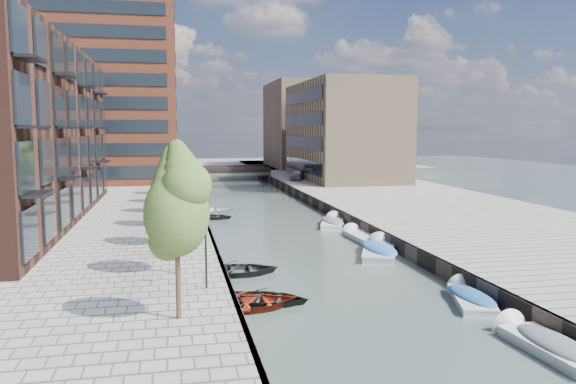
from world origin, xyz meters
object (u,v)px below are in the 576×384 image
object	(u,v)px
sloop_2	(251,308)
motorboat_3	(379,251)
tree_5	(173,159)
motorboat_0	(470,298)
tree_3	(174,169)
sloop_0	(237,274)
motorboat_1	(546,345)
tree_2	(175,177)
tree_6	(173,156)
tree_1	(175,189)
bridge	(228,172)
motorboat_4	(333,223)
car	(298,175)
sloop_4	(210,219)
motorboat_2	(360,237)
tree_4	(174,164)
tree_0	(177,209)
sloop_1	(264,303)
sloop_3	(210,214)

from	to	relation	value
sloop_2	motorboat_3	size ratio (longest dim) A/B	0.76
tree_5	motorboat_0	xyz separation A→B (m)	(13.85, -32.46, -5.12)
tree_3	sloop_2	world-z (taller)	tree_3
tree_3	sloop_0	bearing A→B (deg)	-73.11
motorboat_1	tree_2	bearing A→B (deg)	127.72
tree_5	tree_6	xyz separation A→B (m)	(0.00, 7.00, 0.00)
tree_1	tree_3	xyz separation A→B (m)	(0.00, 14.00, 0.00)
bridge	motorboat_4	world-z (taller)	bridge
motorboat_3	car	world-z (taller)	car
car	motorboat_0	bearing A→B (deg)	-70.02
tree_5	sloop_0	xyz separation A→B (m)	(3.38, -25.14, -5.31)
sloop_4	sloop_2	bearing A→B (deg)	-164.32
motorboat_2	tree_4	bearing A→B (deg)	145.40
tree_0	sloop_0	distance (m)	11.70
tree_0	sloop_2	bearing A→B (deg)	47.67
tree_5	tree_6	world-z (taller)	same
motorboat_2	motorboat_0	bearing A→B (deg)	-89.73
tree_3	sloop_4	bearing A→B (deg)	71.03
tree_1	bridge	bearing A→B (deg)	82.07
sloop_2	tree_5	bearing A→B (deg)	-0.49
bridge	sloop_2	xyz separation A→B (m)	(-5.18, -64.36, -1.39)
tree_1	motorboat_2	xyz separation A→B (m)	(13.77, 11.50, -5.21)
sloop_1	sloop_4	bearing A→B (deg)	22.69
tree_0	motorboat_1	bearing A→B (deg)	-14.60
motorboat_1	motorboat_3	size ratio (longest dim) A/B	0.83
sloop_0	car	bearing A→B (deg)	-14.39
motorboat_0	motorboat_2	size ratio (longest dim) A/B	0.98
bridge	sloop_3	size ratio (longest dim) A/B	2.68
tree_2	sloop_3	distance (m)	20.36
sloop_4	motorboat_4	distance (m)	11.66
tree_3	car	distance (m)	39.96
tree_3	motorboat_0	world-z (taller)	tree_3
tree_4	motorboat_3	xyz separation A→B (m)	(13.23, -14.86, -5.08)
sloop_3	sloop_4	bearing A→B (deg)	163.26
bridge	tree_2	distance (m)	54.81
tree_4	sloop_4	xyz separation A→B (m)	(3.17, 2.23, -5.31)
sloop_3	sloop_4	distance (m)	3.14
tree_2	motorboat_1	distance (m)	22.74
sloop_4	motorboat_1	size ratio (longest dim) A/B	0.83
bridge	motorboat_3	bearing A→B (deg)	-85.08
tree_6	motorboat_1	distance (m)	47.78
tree_0	sloop_1	size ratio (longest dim) A/B	1.39
tree_3	motorboat_3	bearing A→B (deg)	-30.73
tree_1	motorboat_3	xyz separation A→B (m)	(13.23, 6.14, -5.08)
motorboat_0	motorboat_3	distance (m)	10.61
sloop_4	motorboat_2	size ratio (longest dim) A/B	0.84
tree_2	motorboat_4	distance (m)	17.77
bridge	car	xyz separation A→B (m)	(8.96, -11.23, 0.32)
sloop_4	bridge	bearing A→B (deg)	7.34
tree_6	sloop_4	bearing A→B (deg)	-74.91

